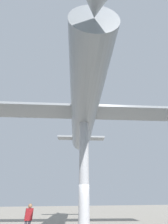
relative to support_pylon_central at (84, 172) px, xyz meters
name	(u,v)px	position (x,y,z in m)	size (l,w,h in m)	color
support_pylon_central	(84,172)	(0.00, 0.00, 0.00)	(0.61, 0.61, 6.44)	#B7B7BC
suspended_airplane	(84,110)	(0.07, 0.32, 4.18)	(15.75, 15.07, 3.27)	#93999E
visitor_person	(28,218)	(2.84, -1.38, -2.34)	(0.43, 0.27, 1.55)	#383842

